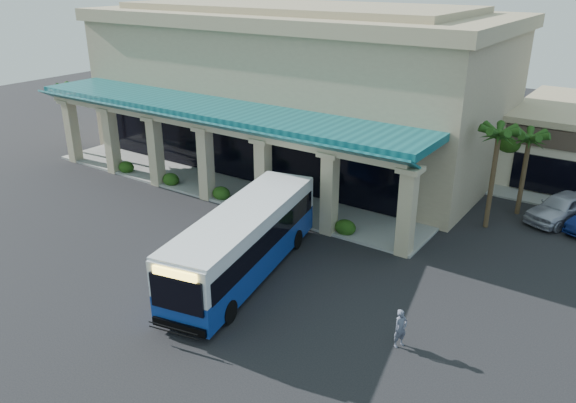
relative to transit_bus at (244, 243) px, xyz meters
The scene contains 10 objects.
ground 2.00m from the transit_bus, 117.76° to the left, with size 110.00×110.00×0.00m, color black.
main_building 19.44m from the transit_bus, 116.64° to the left, with size 30.80×14.80×11.35m, color tan, non-canonical shape.
arcade 11.62m from the transit_bus, 137.55° to the left, with size 30.00×6.20×5.70m, color #0D484F, non-canonical shape.
palm_0 14.50m from the transit_bus, 56.40° to the left, with size 2.40×2.40×6.60m, color #193A0F, non-canonical shape.
palm_1 17.52m from the transit_bus, 59.11° to the left, with size 2.40×2.40×5.80m, color #193A0F, non-canonical shape.
palm_2 24.26m from the transit_bus, 161.96° to the left, with size 2.40×2.40×6.20m, color #193A0F, non-canonical shape.
broadleaf_tree 21.19m from the transit_bus, 70.78° to the left, with size 2.60×2.60×4.81m, color #1C3E0E, non-canonical shape.
transit_bus is the anchor object (origin of this frame).
pedestrian 8.58m from the transit_bus, ahead, with size 0.59×0.39×1.61m, color #53586A.
car_silver 19.05m from the transit_bus, 53.49° to the left, with size 2.01×4.99×1.70m, color #A4A6B7.
Camera 1 is at (15.71, -19.39, 13.59)m, focal length 35.00 mm.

